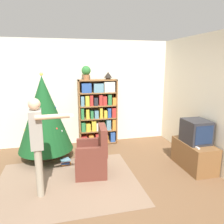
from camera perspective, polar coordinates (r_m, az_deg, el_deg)
ground_plane at (r=3.88m, az=-4.93°, el=-18.97°), size 14.00×14.00×0.00m
wall_back at (r=5.58m, az=-8.70°, el=4.93°), size 8.00×0.10×2.60m
wall_right at (r=4.39m, az=26.82°, el=1.68°), size 0.10×8.00×2.60m
area_rug at (r=4.06m, az=-11.43°, el=-17.56°), size 2.41×1.95×0.01m
bookshelf at (r=5.50m, az=-3.64°, el=0.02°), size 0.96×0.29×1.65m
tv_stand at (r=4.67m, az=20.60°, el=-10.45°), size 0.48×0.93×0.53m
television at (r=4.51m, az=21.09°, el=-4.74°), size 0.43×0.50×0.45m
game_remote at (r=4.28m, az=21.36°, el=-8.67°), size 0.04×0.12×0.02m
christmas_tree at (r=4.77m, az=-17.34°, el=-0.47°), size 1.14×1.14×1.85m
armchair at (r=4.13m, az=-5.01°, el=-11.85°), size 0.62×0.61×0.92m
standing_person at (r=3.52m, az=-18.85°, el=-6.74°), size 0.65×0.47×1.53m
potted_plant at (r=5.34m, az=-6.77°, el=10.42°), size 0.22×0.22×0.33m
table_lamp at (r=5.44m, az=-1.03°, el=9.60°), size 0.20×0.20×0.18m
book_pile_near_tree at (r=4.67m, az=-12.06°, el=-12.59°), size 0.23×0.20×0.12m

